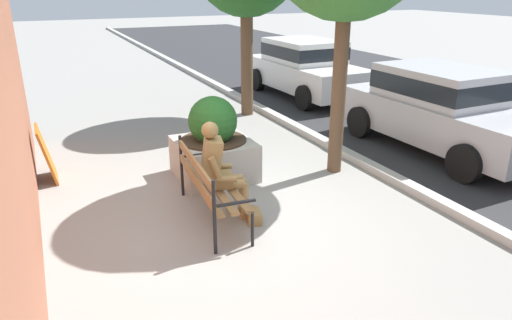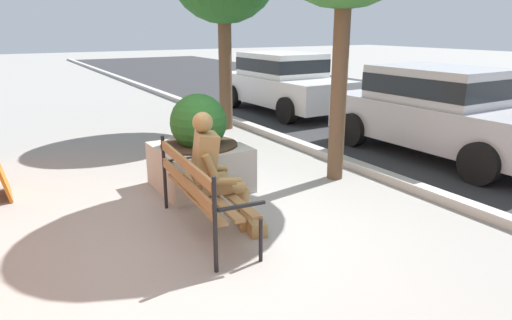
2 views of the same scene
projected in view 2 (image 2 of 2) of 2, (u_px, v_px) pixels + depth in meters
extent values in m
plane|color=gray|center=(225.00, 230.00, 5.22)|extent=(80.00, 80.00, 0.00)
cube|color=#B2AFA8|center=(405.00, 183.00, 6.60)|extent=(60.00, 0.20, 0.12)
cube|color=olive|center=(194.00, 196.00, 5.02)|extent=(1.70, 0.23, 0.04)
cube|color=olive|center=(209.00, 193.00, 5.09)|extent=(1.70, 0.23, 0.04)
cube|color=olive|center=(224.00, 191.00, 5.17)|extent=(1.70, 0.23, 0.04)
cube|color=olive|center=(185.00, 182.00, 4.93)|extent=(1.70, 0.16, 0.11)
cube|color=olive|center=(184.00, 163.00, 4.87)|extent=(1.70, 0.16, 0.11)
cylinder|color=black|center=(201.00, 186.00, 6.00)|extent=(0.04, 0.04, 0.45)
cylinder|color=black|center=(165.00, 173.00, 5.73)|extent=(0.04, 0.04, 0.95)
cube|color=black|center=(185.00, 159.00, 5.80)|extent=(0.07, 0.48, 0.03)
cylinder|color=black|center=(261.00, 240.00, 4.48)|extent=(0.04, 0.04, 0.45)
cylinder|color=black|center=(215.00, 226.00, 4.21)|extent=(0.04, 0.04, 0.95)
cube|color=black|center=(242.00, 206.00, 4.28)|extent=(0.07, 0.48, 0.03)
cube|color=olive|center=(215.00, 184.00, 5.07)|extent=(0.41, 0.39, 0.16)
cube|color=olive|center=(205.00, 157.00, 4.96)|extent=(0.42, 0.37, 0.55)
sphere|color=olive|center=(203.00, 122.00, 4.85)|extent=(0.22, 0.22, 0.22)
cylinder|color=olive|center=(203.00, 156.00, 5.18)|extent=(0.13, 0.20, 0.29)
cylinder|color=olive|center=(216.00, 169.00, 5.27)|extent=(0.14, 0.28, 0.10)
cylinder|color=olive|center=(210.00, 167.00, 4.77)|extent=(0.13, 0.20, 0.29)
cylinder|color=olive|center=(224.00, 181.00, 4.85)|extent=(0.14, 0.28, 0.10)
cylinder|color=olive|center=(225.00, 183.00, 5.21)|extent=(0.22, 0.39, 0.14)
cylinder|color=olive|center=(241.00, 204.00, 5.33)|extent=(0.11, 0.11, 0.50)
cube|color=olive|center=(246.00, 220.00, 5.41)|extent=(0.17, 0.26, 0.07)
cylinder|color=olive|center=(229.00, 189.00, 5.04)|extent=(0.22, 0.39, 0.14)
cylinder|color=olive|center=(245.00, 210.00, 5.16)|extent=(0.11, 0.11, 0.50)
cube|color=olive|center=(250.00, 226.00, 5.24)|extent=(0.17, 0.26, 0.07)
cube|color=olive|center=(256.00, 227.00, 5.12)|extent=(0.32, 0.24, 0.16)
cube|color=#A8A399|center=(200.00, 167.00, 6.54)|extent=(1.20, 1.20, 0.62)
cylinder|color=#38281C|center=(199.00, 145.00, 6.44)|extent=(1.08, 1.08, 0.03)
sphere|color=#235B23|center=(198.00, 122.00, 6.35)|extent=(0.79, 0.79, 0.79)
cylinder|color=brown|center=(225.00, 70.00, 10.09)|extent=(0.29, 0.29, 2.63)
cylinder|color=brown|center=(339.00, 85.00, 6.64)|extent=(0.24, 0.24, 2.83)
cube|color=silver|center=(284.00, 89.00, 12.28)|extent=(4.14, 1.81, 0.70)
cube|color=silver|center=(281.00, 64.00, 12.22)|extent=(2.17, 1.62, 0.60)
cube|color=black|center=(281.00, 64.00, 12.22)|extent=(2.18, 1.64, 0.33)
cylinder|color=black|center=(341.00, 104.00, 11.70)|extent=(0.65, 0.24, 0.64)
cylinder|color=black|center=(287.00, 110.00, 10.84)|extent=(0.65, 0.24, 0.64)
cylinder|color=black|center=(282.00, 92.00, 13.87)|extent=(0.65, 0.24, 0.64)
cylinder|color=black|center=(233.00, 96.00, 13.02)|extent=(0.65, 0.24, 0.64)
cube|color=#B7B7BC|center=(442.00, 122.00, 8.09)|extent=(4.14, 1.81, 0.70)
cube|color=#B7B7BC|center=(439.00, 84.00, 8.03)|extent=(2.17, 1.62, 0.60)
cube|color=black|center=(439.00, 84.00, 8.03)|extent=(2.18, 1.64, 0.33)
cylinder|color=black|center=(480.00, 163.00, 6.66)|extent=(0.65, 0.24, 0.64)
cylinder|color=black|center=(412.00, 120.00, 9.69)|extent=(0.65, 0.24, 0.64)
cylinder|color=black|center=(353.00, 130.00, 8.84)|extent=(0.65, 0.24, 0.64)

